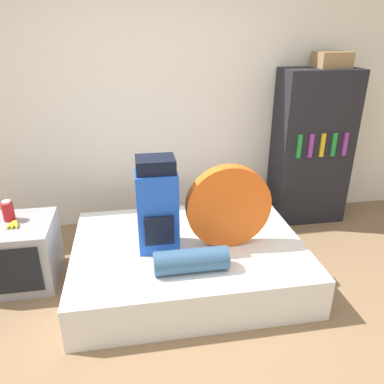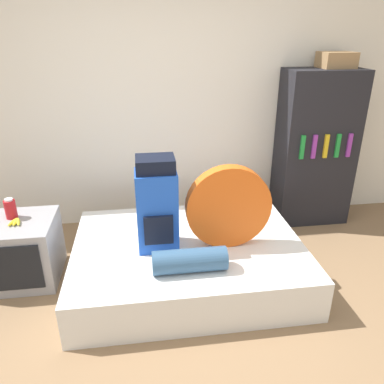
% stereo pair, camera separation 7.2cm
% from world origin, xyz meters
% --- Properties ---
extents(ground_plane, '(16.00, 16.00, 0.00)m').
position_xyz_m(ground_plane, '(0.00, 0.00, 0.00)').
color(ground_plane, '#846647').
extents(wall_back, '(8.00, 0.05, 2.60)m').
position_xyz_m(wall_back, '(0.00, 1.97, 1.30)').
color(wall_back, silver).
rests_on(wall_back, ground_plane).
extents(bed, '(1.87, 1.39, 0.34)m').
position_xyz_m(bed, '(0.09, 0.82, 0.17)').
color(bed, white).
rests_on(bed, ground_plane).
extents(backpack, '(0.31, 0.28, 0.75)m').
position_xyz_m(backpack, '(-0.16, 0.79, 0.71)').
color(backpack, blue).
rests_on(backpack, bed).
extents(tent_bag, '(0.68, 0.10, 0.68)m').
position_xyz_m(tent_bag, '(0.40, 0.75, 0.68)').
color(tent_bag, '#E05B19').
rests_on(tent_bag, bed).
extents(sleeping_roll, '(0.54, 0.18, 0.18)m').
position_xyz_m(sleeping_roll, '(0.05, 0.42, 0.43)').
color(sleeping_roll, '#33567A').
rests_on(sleeping_roll, bed).
extents(television, '(0.63, 0.57, 0.53)m').
position_xyz_m(television, '(-1.32, 1.00, 0.27)').
color(television, '#939399').
rests_on(television, ground_plane).
extents(canister, '(0.09, 0.09, 0.17)m').
position_xyz_m(canister, '(-1.34, 1.09, 0.61)').
color(canister, '#B2191E').
rests_on(canister, television).
extents(banana_bunch, '(0.11, 0.14, 0.03)m').
position_xyz_m(banana_bunch, '(-1.28, 0.99, 0.55)').
color(banana_bunch, yellow).
rests_on(banana_bunch, television).
extents(bookshelf, '(0.76, 0.43, 1.61)m').
position_xyz_m(bookshelf, '(1.55, 1.72, 0.80)').
color(bookshelf, black).
rests_on(bookshelf, ground_plane).
extents(cardboard_box, '(0.31, 0.27, 0.15)m').
position_xyz_m(cardboard_box, '(1.65, 1.75, 1.68)').
color(cardboard_box, '#99754C').
rests_on(cardboard_box, bookshelf).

